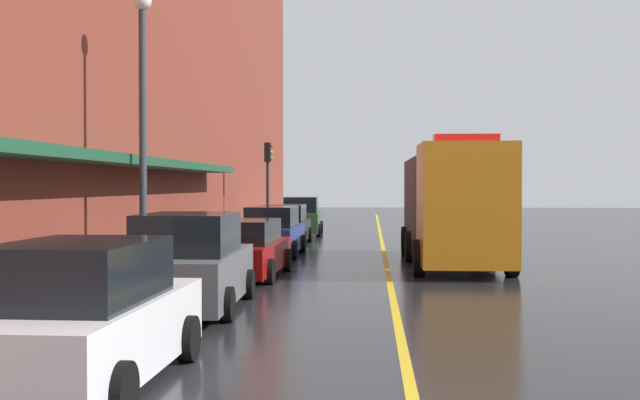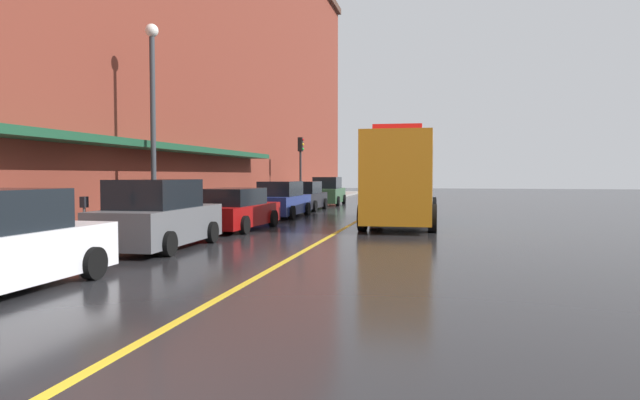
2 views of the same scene
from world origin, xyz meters
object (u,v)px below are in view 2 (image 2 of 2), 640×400
object	(u,v)px
parked_car_4	(305,197)
parking_meter_1	(84,213)
parked_car_2	(235,210)
utility_truck	(402,180)
parked_car_5	(328,192)
parking_meter_0	(297,190)
street_lamp_left	(153,105)
parked_car_1	(158,217)
parked_car_3	(282,200)
traffic_light_near	(301,157)
parking_meter_3	(6,221)

from	to	relation	value
parked_car_4	parking_meter_1	world-z (taller)	parked_car_4
parked_car_2	utility_truck	xyz separation A→B (m)	(5.92, 3.71, 1.09)
parked_car_5	parking_meter_0	size ratio (longest dim) A/B	3.52
parking_meter_0	street_lamp_left	xyz separation A→B (m)	(-0.60, -17.08, 3.34)
parked_car_1	parked_car_5	world-z (taller)	parked_car_1
parked_car_4	parked_car_3	bearing A→B (deg)	-177.90
parked_car_2	parked_car_4	xyz separation A→B (m)	(-0.12, 11.45, 0.05)
parked_car_1	parked_car_2	bearing A→B (deg)	-2.90
street_lamp_left	traffic_light_near	size ratio (longest dim) A/B	1.61
parked_car_1	traffic_light_near	bearing A→B (deg)	2.08
parked_car_1	parked_car_2	size ratio (longest dim) A/B	0.94
parked_car_3	parked_car_4	size ratio (longest dim) A/B	1.05
utility_truck	parking_meter_0	distance (m)	13.40
parked_car_2	parked_car_4	bearing A→B (deg)	2.72
parked_car_2	parking_meter_1	xyz separation A→B (m)	(-1.46, -6.87, 0.33)
parked_car_3	parking_meter_0	distance (m)	8.74
parked_car_2	parking_meter_1	bearing A→B (deg)	170.11
parked_car_3	street_lamp_left	bearing A→B (deg)	167.42
traffic_light_near	parking_meter_1	bearing A→B (deg)	-90.16
parking_meter_0	parking_meter_1	distance (m)	21.74
parking_meter_3	parked_car_4	bearing A→B (deg)	86.36
parked_car_2	utility_truck	bearing A→B (deg)	-55.79
parked_car_2	parking_meter_0	distance (m)	14.94
parked_car_3	parking_meter_3	size ratio (longest dim) A/B	3.38
parked_car_1	parking_meter_3	bearing A→B (deg)	160.76
parked_car_3	parking_meter_1	bearing A→B (deg)	174.77
parked_car_4	street_lamp_left	world-z (taller)	street_lamp_left
street_lamp_left	traffic_light_near	world-z (taller)	street_lamp_left
traffic_light_near	street_lamp_left	bearing A→B (deg)	-92.13
parked_car_3	street_lamp_left	world-z (taller)	street_lamp_left
parked_car_5	parking_meter_1	bearing A→B (deg)	174.85
parked_car_5	street_lamp_left	xyz separation A→B (m)	(-2.08, -19.69, 3.53)
parking_meter_3	street_lamp_left	bearing A→B (deg)	94.71
parked_car_4	utility_truck	xyz separation A→B (m)	(6.04, -7.74, 1.04)
parked_car_3	street_lamp_left	distance (m)	9.43
utility_truck	parking_meter_1	size ratio (longest dim) A/B	6.89
street_lamp_left	parked_car_4	bearing A→B (deg)	81.94
utility_truck	parking_meter_1	bearing A→B (deg)	-35.42
parked_car_2	street_lamp_left	size ratio (longest dim) A/B	0.71
parked_car_5	parked_car_2	bearing A→B (deg)	178.26
parked_car_2	parking_meter_3	xyz separation A→B (m)	(-1.46, -9.50, 0.33)
parked_car_2	traffic_light_near	bearing A→B (deg)	7.22
parked_car_3	parked_car_4	bearing A→B (deg)	2.65
parked_car_2	utility_truck	distance (m)	7.07
parked_car_5	utility_truck	xyz separation A→B (m)	(5.89, -13.77, 0.95)
parking_meter_1	parking_meter_3	bearing A→B (deg)	-90.00
parking_meter_0	parked_car_2	bearing A→B (deg)	-84.40
parking_meter_1	traffic_light_near	distance (m)	22.56
parking_meter_0	parked_car_3	bearing A→B (deg)	-80.31
parking_meter_1	parking_meter_3	xyz separation A→B (m)	(0.00, -2.63, 0.00)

